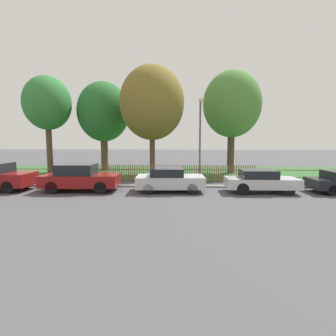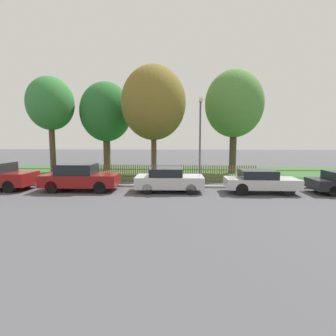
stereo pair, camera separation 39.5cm
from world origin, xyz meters
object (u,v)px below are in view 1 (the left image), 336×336
parked_car_navy_estate (170,179)px  tree_mid_park (152,103)px  parked_car_red_compact (260,181)px  street_lamp (200,132)px  tree_far_left (232,105)px  tree_nearest_kerb (47,104)px  tree_behind_motorcycle (103,112)px  parked_car_black_saloon (80,177)px  covered_motorcycle (168,174)px

parked_car_navy_estate → tree_mid_park: (-1.64, 6.99, 5.12)m
parked_car_navy_estate → parked_car_red_compact: parked_car_navy_estate is taller
street_lamp → tree_far_left: bearing=63.8°
tree_nearest_kerb → tree_mid_park: bearing=-6.2°
parked_car_red_compact → tree_far_left: bearing=89.6°
tree_far_left → tree_behind_motorcycle: bearing=172.4°
tree_mid_park → tree_far_left: tree_mid_park is taller
parked_car_black_saloon → tree_nearest_kerb: tree_nearest_kerb is taller
tree_far_left → tree_nearest_kerb: bearing=-178.9°
parked_car_red_compact → street_lamp: size_ratio=0.72×
parked_car_navy_estate → tree_far_left: bearing=56.9°
parked_car_black_saloon → parked_car_navy_estate: parked_car_black_saloon is taller
parked_car_black_saloon → tree_far_left: bearing=37.9°
parked_car_navy_estate → tree_mid_park: tree_mid_park is taller
tree_behind_motorcycle → tree_far_left: tree_far_left is taller
tree_mid_park → tree_far_left: bearing=11.0°
covered_motorcycle → parked_car_navy_estate: bearing=-85.2°
parked_car_black_saloon → parked_car_navy_estate: 5.01m
parked_car_red_compact → tree_behind_motorcycle: bearing=138.6°
tree_behind_motorcycle → tree_far_left: bearing=-7.6°
tree_behind_motorcycle → parked_car_black_saloon: bearing=-82.0°
tree_mid_park → street_lamp: tree_mid_park is taller
tree_nearest_kerb → street_lamp: (12.51, -6.15, -2.56)m
parked_car_navy_estate → covered_motorcycle: 1.81m
tree_behind_motorcycle → tree_mid_park: (4.75, -2.81, 0.42)m
parked_car_black_saloon → parked_car_red_compact: parked_car_black_saloon is taller
parked_car_red_compact → tree_far_left: (0.03, 8.40, 5.15)m
parked_car_navy_estate → tree_far_left: tree_far_left is taller
parked_car_navy_estate → tree_mid_park: 8.81m
tree_mid_park → tree_behind_motorcycle: bearing=149.4°
parked_car_red_compact → tree_behind_motorcycle: 15.79m
parked_car_navy_estate → street_lamp: size_ratio=0.71×
tree_mid_park → parked_car_black_saloon: bearing=-115.4°
tree_mid_park → covered_motorcycle: bearing=-74.1°
parked_car_navy_estate → tree_mid_park: size_ratio=0.43×
tree_behind_motorcycle → street_lamp: 11.61m
parked_car_red_compact → tree_far_left: tree_far_left is taller
parked_car_navy_estate → tree_far_left: 10.94m
tree_mid_park → street_lamp: (3.45, -5.16, -2.42)m
tree_behind_motorcycle → tree_mid_park: size_ratio=0.92×
parked_car_navy_estate → tree_behind_motorcycle: 12.60m
covered_motorcycle → street_lamp: (1.97, 0.03, 2.65)m
covered_motorcycle → tree_nearest_kerb: tree_nearest_kerb is taller
tree_far_left → street_lamp: 7.59m
parked_car_red_compact → parked_car_black_saloon: bearing=179.8°
covered_motorcycle → tree_mid_park: size_ratio=0.24×
tree_behind_motorcycle → parked_car_red_compact: bearing=-41.2°
tree_mid_park → street_lamp: 6.66m
parked_car_navy_estate → parked_car_red_compact: (4.95, -0.13, -0.02)m
parked_car_navy_estate → street_lamp: (1.81, 1.83, 2.69)m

